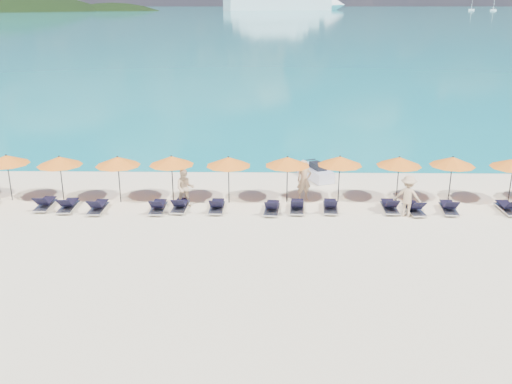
{
  "coord_description": "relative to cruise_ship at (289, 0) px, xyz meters",
  "views": [
    {
      "loc": [
        0.41,
        -20.48,
        9.08
      ],
      "look_at": [
        0.0,
        3.0,
        1.2
      ],
      "focal_mm": 40.0,
      "sensor_mm": 36.0,
      "label": 1
    }
  ],
  "objects": [
    {
      "name": "ground",
      "position": [
        -23.91,
        -600.65,
        -9.89
      ],
      "size": [
        1400.0,
        1400.0,
        0.0
      ],
      "primitive_type": "plane",
      "color": "beige"
    },
    {
      "name": "sea",
      "position": [
        -23.91,
        59.35,
        -9.89
      ],
      "size": [
        1600.0,
        1300.0,
        0.01
      ],
      "primitive_type": "cube",
      "color": "#1FA9B2",
      "rests_on": "ground"
    },
    {
      "name": "headland_small",
      "position": [
        -173.91,
        -40.65,
        -44.89
      ],
      "size": [
        162.0,
        126.0,
        85.5
      ],
      "color": "black",
      "rests_on": "ground"
    },
    {
      "name": "cruise_ship",
      "position": [
        0.0,
        0.0,
        0.0
      ],
      "size": [
        133.07,
        76.88,
        38.01
      ],
      "rotation": [
        0.0,
        0.0,
        0.43
      ],
      "color": "white",
      "rests_on": "ground"
    },
    {
      "name": "sailboat_near",
      "position": [
        200.63,
        -26.94,
        -8.79
      ],
      "size": [
        5.83,
        1.94,
        10.7
      ],
      "color": "white",
      "rests_on": "ground"
    },
    {
      "name": "sailboat_far",
      "position": [
        183.21,
        -15.04,
        -8.81
      ],
      "size": [
        5.72,
        1.91,
        10.49
      ],
      "color": "white",
      "rests_on": "ground"
    },
    {
      "name": "jetski",
      "position": [
        -20.8,
        -591.77,
        -9.52
      ],
      "size": [
        1.86,
        2.7,
        0.9
      ],
      "rotation": [
        0.0,
        0.0,
        0.4
      ],
      "color": "silver",
      "rests_on": "ground"
    },
    {
      "name": "beachgoer_a",
      "position": [
        -21.66,
        -595.16,
        -8.91
      ],
      "size": [
        0.81,
        0.65,
        1.95
      ],
      "primitive_type": "imported",
      "rotation": [
        0.0,
        0.0,
        0.28
      ],
      "color": "tan",
      "rests_on": "ground"
    },
    {
      "name": "beachgoer_b",
      "position": [
        -27.21,
        -596.26,
        -8.99
      ],
      "size": [
        0.93,
        0.62,
        1.8
      ],
      "primitive_type": "imported",
      "rotation": [
        0.0,
        0.0,
        0.14
      ],
      "color": "tan",
      "rests_on": "ground"
    },
    {
      "name": "beachgoer_c",
      "position": [
        -17.23,
        -597.33,
        -8.95
      ],
      "size": [
        1.34,
        0.98,
        1.88
      ],
      "primitive_type": "imported",
      "rotation": [
        0.0,
        0.0,
        2.76
      ],
      "color": "tan",
      "rests_on": "ground"
    },
    {
      "name": "umbrella_1",
      "position": [
        -35.67,
        -595.5,
        -7.87
      ],
      "size": [
        2.1,
        2.1,
        2.28
      ],
      "color": "black",
      "rests_on": "ground"
    },
    {
      "name": "umbrella_2",
      "position": [
        -33.1,
        -595.71,
        -7.87
      ],
      "size": [
        2.1,
        2.1,
        2.28
      ],
      "color": "black",
      "rests_on": "ground"
    },
    {
      "name": "umbrella_3",
      "position": [
        -30.38,
        -595.7,
        -7.87
      ],
      "size": [
        2.1,
        2.1,
        2.28
      ],
      "color": "black",
      "rests_on": "ground"
    },
    {
      "name": "umbrella_4",
      "position": [
        -27.9,
        -595.54,
        -7.87
      ],
      "size": [
        2.1,
        2.1,
        2.28
      ],
      "color": "black",
      "rests_on": "ground"
    },
    {
      "name": "umbrella_5",
      "position": [
        -25.23,
        -595.65,
        -7.87
      ],
      "size": [
        2.1,
        2.1,
        2.28
      ],
      "color": "black",
      "rests_on": "ground"
    },
    {
      "name": "umbrella_6",
      "position": [
        -22.48,
        -595.59,
        -7.87
      ],
      "size": [
        2.1,
        2.1,
        2.28
      ],
      "color": "black",
      "rests_on": "ground"
    },
    {
      "name": "umbrella_7",
      "position": [
        -20.04,
        -595.44,
        -7.87
      ],
      "size": [
        2.1,
        2.1,
        2.28
      ],
      "color": "black",
      "rests_on": "ground"
    },
    {
      "name": "umbrella_8",
      "position": [
        -17.29,
        -595.51,
        -7.87
      ],
      "size": [
        2.1,
        2.1,
        2.28
      ],
      "color": "black",
      "rests_on": "ground"
    },
    {
      "name": "umbrella_9",
      "position": [
        -14.81,
        -595.44,
        -7.87
      ],
      "size": [
        2.1,
        2.1,
        2.28
      ],
      "color": "black",
      "rests_on": "ground"
    },
    {
      "name": "lounger_3",
      "position": [
        -33.65,
        -596.62,
        -9.65
      ],
      "size": [
        0.66,
        1.72,
        0.66
      ],
      "rotation": [
        0.0,
        0.0,
        0.03
      ],
      "color": "silver",
      "rests_on": "ground"
    },
    {
      "name": "lounger_4",
      "position": [
        -32.51,
        -596.82,
        -9.65
      ],
      "size": [
        0.67,
        1.72,
        0.66
      ],
      "rotation": [
        0.0,
        0.0,
        0.03
      ],
      "color": "silver",
      "rests_on": "ground"
    },
    {
      "name": "lounger_5",
      "position": [
        -31.1,
        -596.98,
        -9.65
      ],
      "size": [
        0.63,
        1.7,
        0.66
      ],
      "rotation": [
        0.0,
        0.0,
        -0.01
      ],
      "color": "silver",
      "rests_on": "ground"
    },
    {
      "name": "lounger_6",
      "position": [
        -28.37,
        -596.93,
        -9.65
      ],
      "size": [
        0.64,
        1.71,
        0.66
      ],
      "rotation": [
        0.0,
        0.0,
        0.01
      ],
      "color": "silver",
      "rests_on": "ground"
    },
    {
      "name": "lounger_7",
      "position": [
        -27.39,
        -596.73,
        -9.65
      ],
      "size": [
        0.7,
        1.73,
        0.66
      ],
      "rotation": [
        0.0,
        0.0,
        -0.04
      ],
      "color": "silver",
      "rests_on": "ground"
    },
    {
      "name": "lounger_8",
      "position": [
        -25.71,
        -596.8,
        -9.65
      ],
      "size": [
        0.65,
        1.71,
        0.66
      ],
      "rotation": [
        0.0,
        0.0,
        -0.02
      ],
      "color": "silver",
      "rests_on": "ground"
    },
    {
      "name": "lounger_9",
      "position": [
        -23.21,
        -596.97,
        -9.65
      ],
      "size": [
        0.78,
        1.75,
        0.66
      ],
      "rotation": [
        0.0,
        0.0,
        -0.09
      ],
      "color": "silver",
      "rests_on": "ground"
    },
    {
      "name": "lounger_10",
      "position": [
        -22.06,
        -596.78,
        -9.65
      ],
      "size": [
        0.72,
        1.74,
        0.66
      ],
      "rotation": [
        0.0,
        0.0,
        -0.06
      ],
      "color": "silver",
      "rests_on": "ground"
    },
    {
      "name": "lounger_11",
      "position": [
        -20.54,
        -596.72,
        -9.65
      ],
      "size": [
        0.75,
        1.74,
        0.66
      ],
      "rotation": [
        0.0,
        0.0,
        -0.08
      ],
      "color": "silver",
      "rests_on": "ground"
    },
    {
      "name": "lounger_12",
      "position": [
        -17.84,
        -596.68,
        -9.65
      ],
      "size": [
        0.65,
        1.71,
        0.66
      ],
      "rotation": [
        0.0,
        0.0,
        -0.02
      ],
      "color": "silver",
      "rests_on": "ground"
    },
    {
      "name": "lounger_13",
      "position": [
        -16.8,
        -596.92,
        -9.65
      ],
      "size": [
        0.76,
        1.74,
        0.66
      ],
      "rotation": [
        0.0,
        0.0,
        0.08
      ],
      "color": "silver",
      "rests_on": "ground"
    },
    {
      "name": "lounger_14",
      "position": [
        -15.2,
        -596.79,
        -9.65
      ],
      "size": [
        0.78,
        1.75,
        0.66
      ],
      "rotation": [
        0.0,
        0.0,
        -0.1
      ],
      "color": "silver",
      "rests_on": "ground"
    },
    {
      "name": "lounger_15",
      "position": [
        -12.53,
        -596.76,
        -9.65
      ],
      "size": [
        0.66,
        1.71,
        0.66
      ],
      "rotation": [
        0.0,
        0.0,
        0.02
      ],
      "color": "silver",
      "rests_on": "ground"
    }
  ]
}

